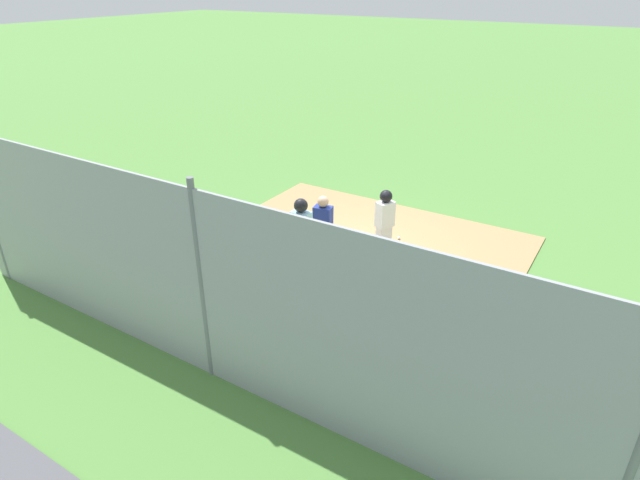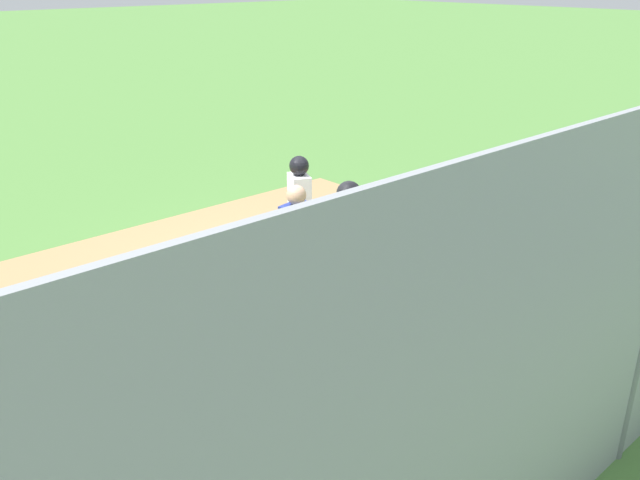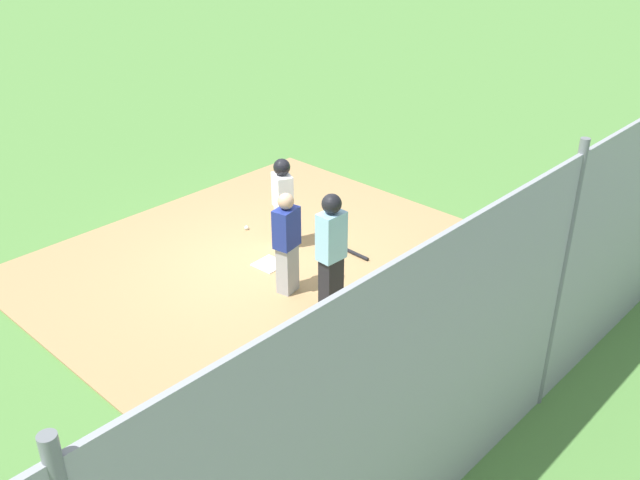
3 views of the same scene
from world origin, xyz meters
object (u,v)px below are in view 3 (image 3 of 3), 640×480
(catcher, at_px, (287,242))
(baseball_bat, at_px, (349,251))
(runner, at_px, (283,198))
(umpire, at_px, (331,252))
(baseball, at_px, (247,228))
(home_plate, at_px, (269,264))

(catcher, height_order, baseball_bat, catcher)
(catcher, distance_m, runner, 1.43)
(umpire, bearing_deg, baseball, -15.67)
(home_plate, relative_size, catcher, 0.27)
(catcher, bearing_deg, baseball, -35.42)
(catcher, relative_size, umpire, 0.87)
(umpire, relative_size, baseball, 25.15)
(home_plate, bearing_deg, baseball, 64.54)
(umpire, bearing_deg, home_plate, -9.21)
(umpire, distance_m, runner, 2.15)
(catcher, xyz_separation_m, baseball, (0.93, 2.01, -0.80))
(home_plate, relative_size, baseball_bat, 0.51)
(baseball, bearing_deg, runner, -88.76)
(baseball, bearing_deg, baseball_bat, -71.72)
(baseball_bat, bearing_deg, runner, -146.00)
(umpire, bearing_deg, runner, -23.71)
(home_plate, distance_m, runner, 1.11)
(runner, bearing_deg, catcher, 73.41)
(home_plate, height_order, catcher, catcher)
(runner, distance_m, baseball, 1.27)
(home_plate, xyz_separation_m, runner, (0.60, 0.29, 0.89))
(catcher, xyz_separation_m, baseball_bat, (1.55, 0.13, -0.81))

